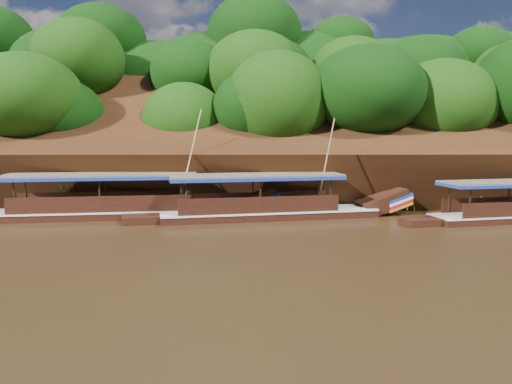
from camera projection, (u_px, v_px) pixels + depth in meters
ground at (307, 246)px, 22.54m from camera, size 160.00×160.00×0.00m
riverbank at (279, 167)px, 44.85m from camera, size 120.00×30.06×19.40m
boat_1 at (282, 208)px, 29.72m from camera, size 15.35×5.10×6.36m
boat_2 at (133, 207)px, 29.90m from camera, size 16.94×4.46×6.95m
reeds at (250, 197)px, 31.83m from camera, size 48.03×2.57×2.25m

